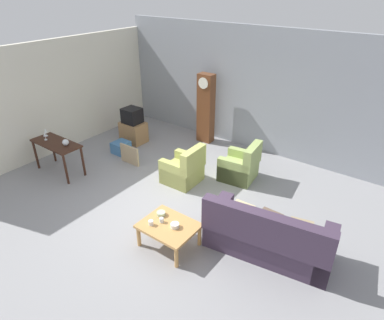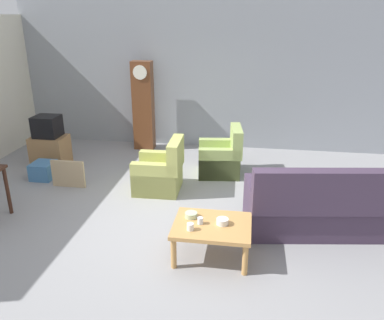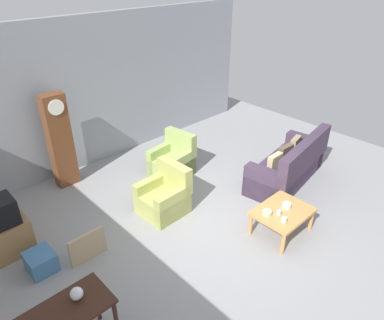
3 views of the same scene
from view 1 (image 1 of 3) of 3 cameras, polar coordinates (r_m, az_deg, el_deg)
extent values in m
plane|color=gray|center=(7.00, -3.66, -8.19)|extent=(10.40, 10.40, 0.00)
cube|color=gray|center=(9.03, 11.07, 11.46)|extent=(8.40, 0.16, 3.20)
cube|color=silver|center=(9.54, -22.38, 9.76)|extent=(0.12, 6.40, 2.88)
cube|color=#423347|center=(6.04, 12.79, -13.29)|extent=(2.20, 1.14, 0.44)
cube|color=#423347|center=(5.43, 12.27, -11.51)|extent=(2.11, 0.51, 0.60)
cube|color=#423347|center=(5.89, 21.85, -14.67)|extent=(0.36, 0.87, 0.68)
cube|color=#423347|center=(6.17, 4.53, -10.02)|extent=(0.36, 0.87, 0.68)
cube|color=#9E8966|center=(5.77, 18.00, -11.24)|extent=(0.38, 0.20, 0.36)
cube|color=brown|center=(5.82, 13.35, -10.05)|extent=(0.36, 0.13, 0.36)
cube|color=#C6B284|center=(5.92, 8.86, -8.83)|extent=(0.36, 0.13, 0.36)
cube|color=tan|center=(7.75, -1.72, -2.32)|extent=(0.78, 0.78, 0.40)
cube|color=tan|center=(7.36, 0.23, 0.02)|extent=(0.20, 0.76, 0.52)
cube|color=tan|center=(7.91, -0.45, -0.78)|extent=(0.76, 0.18, 0.60)
cube|color=tan|center=(7.50, -3.09, -2.63)|extent=(0.76, 0.18, 0.60)
cube|color=#9DB362|center=(7.94, 7.85, -1.78)|extent=(0.85, 0.85, 0.40)
cube|color=#9DB362|center=(7.63, 10.29, 0.61)|extent=(0.27, 0.78, 0.52)
cube|color=#9DB362|center=(8.14, 8.70, -0.24)|extent=(0.77, 0.25, 0.60)
cube|color=#9DB362|center=(7.65, 7.04, -2.13)|extent=(0.77, 0.25, 0.60)
cube|color=tan|center=(5.89, -3.99, -11.15)|extent=(0.96, 0.76, 0.05)
cylinder|color=tan|center=(6.09, -9.06, -12.72)|extent=(0.07, 0.07, 0.40)
cylinder|color=tan|center=(5.65, -2.68, -16.25)|extent=(0.07, 0.07, 0.40)
cylinder|color=tan|center=(6.44, -4.97, -9.75)|extent=(0.07, 0.07, 0.40)
cylinder|color=tan|center=(6.03, 1.29, -12.77)|extent=(0.07, 0.07, 0.40)
cube|color=#381E14|center=(8.49, -22.19, 2.66)|extent=(1.30, 0.56, 0.04)
cylinder|color=#381E14|center=(9.04, -25.06, 0.82)|extent=(0.06, 0.06, 0.75)
cylinder|color=#381E14|center=(8.08, -20.70, -1.53)|extent=(0.06, 0.06, 0.75)
cylinder|color=#381E14|center=(9.24, -22.61, 1.93)|extent=(0.06, 0.06, 0.75)
cylinder|color=#381E14|center=(8.30, -18.08, -0.24)|extent=(0.06, 0.06, 0.75)
cube|color=brown|center=(9.44, 2.37, 8.72)|extent=(0.44, 0.28, 1.95)
cylinder|color=silver|center=(9.09, 1.91, 12.95)|extent=(0.30, 0.02, 0.30)
cube|color=#997047|center=(9.77, -9.92, 4.71)|extent=(0.68, 0.52, 0.59)
cube|color=black|center=(9.58, -10.18, 7.47)|extent=(0.48, 0.44, 0.42)
cube|color=tan|center=(8.62, -10.59, 0.88)|extent=(0.60, 0.05, 0.49)
cube|color=teal|center=(9.26, -12.00, 2.14)|extent=(0.39, 0.43, 0.31)
sphere|color=silver|center=(8.22, -20.75, 2.83)|extent=(0.15, 0.15, 0.15)
cylinder|color=white|center=(5.87, -7.01, -10.57)|extent=(0.09, 0.09, 0.09)
cylinder|color=silver|center=(5.91, -5.21, -10.16)|extent=(0.07, 0.07, 0.08)
cylinder|color=white|center=(5.79, -2.94, -11.07)|extent=(0.15, 0.15, 0.07)
cylinder|color=#B2C69E|center=(6.07, -5.30, -9.07)|extent=(0.16, 0.16, 0.07)
cylinder|color=silver|center=(8.91, -23.53, 3.82)|extent=(0.07, 0.07, 0.02)
cylinder|color=silver|center=(8.89, -23.60, 4.14)|extent=(0.01, 0.01, 0.09)
cone|color=silver|center=(8.86, -23.71, 4.67)|extent=(0.07, 0.07, 0.09)
cylinder|color=silver|center=(8.70, -23.63, 3.21)|extent=(0.07, 0.07, 0.02)
cylinder|color=silver|center=(8.68, -23.70, 3.52)|extent=(0.01, 0.01, 0.09)
cone|color=silver|center=(8.65, -23.81, 4.04)|extent=(0.08, 0.08, 0.09)
camera|label=2|loc=(3.02, -60.34, -13.48)|focal=36.04mm
camera|label=3|loc=(7.45, -49.48, 19.11)|focal=33.20mm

